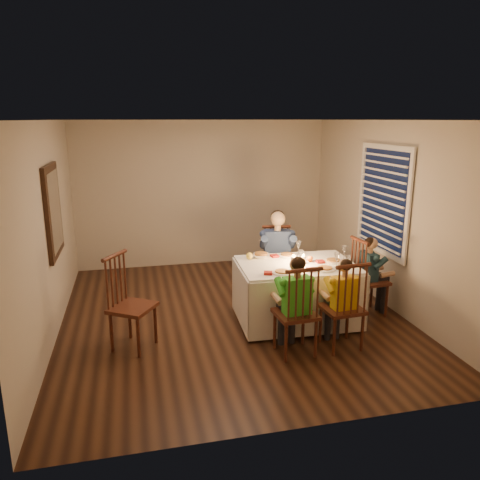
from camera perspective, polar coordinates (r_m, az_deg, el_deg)
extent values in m
plane|color=black|center=(6.50, -0.96, -9.16)|extent=(5.00, 5.00, 0.00)
cube|color=#B9B09E|center=(6.05, -22.34, 0.90)|extent=(0.02, 5.00, 2.60)
cube|color=#B9B09E|center=(6.91, 17.57, 2.92)|extent=(0.02, 5.00, 2.60)
cube|color=#B9B09E|center=(8.51, -4.56, 5.63)|extent=(4.50, 0.02, 2.60)
plane|color=white|center=(5.95, -1.06, 14.42)|extent=(5.00, 5.00, 0.00)
cube|color=white|center=(6.12, 6.96, -3.06)|extent=(1.52, 1.12, 0.04)
cube|color=white|center=(6.72, 5.47, -4.76)|extent=(1.52, 0.08, 0.73)
cube|color=white|center=(5.77, 8.48, -8.22)|extent=(1.52, 0.08, 0.73)
cube|color=white|center=(6.50, 13.20, -5.79)|extent=(0.06, 1.10, 0.73)
cube|color=white|center=(6.07, 0.03, -6.88)|extent=(0.06, 1.10, 0.73)
cylinder|color=white|center=(6.42, 5.80, -1.90)|extent=(0.27, 0.27, 0.02)
cylinder|color=white|center=(5.71, 5.19, -3.97)|extent=(0.27, 0.27, 0.02)
cylinder|color=white|center=(5.92, 10.32, -3.49)|extent=(0.27, 0.27, 0.02)
cylinder|color=white|center=(6.26, 11.29, -2.54)|extent=(0.27, 0.27, 0.02)
cylinder|color=silver|center=(6.08, 6.48, -2.47)|extent=(0.06, 0.06, 0.10)
cylinder|color=silver|center=(6.12, 7.74, -2.39)|extent=(0.06, 0.06, 0.10)
sphere|color=yellow|center=(6.25, 1.15, -1.95)|extent=(0.09, 0.09, 0.09)
sphere|color=orange|center=(6.21, 8.52, -2.28)|extent=(0.08, 0.08, 0.08)
imported|color=white|center=(6.32, 2.57, -1.94)|extent=(0.27, 0.27, 0.05)
cube|color=black|center=(6.29, -21.84, 3.32)|extent=(0.05, 0.95, 1.15)
cube|color=white|center=(6.29, -21.59, 3.33)|extent=(0.01, 0.78, 0.98)
cube|color=black|center=(6.95, 17.14, 4.69)|extent=(0.01, 1.20, 1.40)
cube|color=white|center=(6.94, 17.04, 4.69)|extent=(0.03, 1.34, 1.54)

